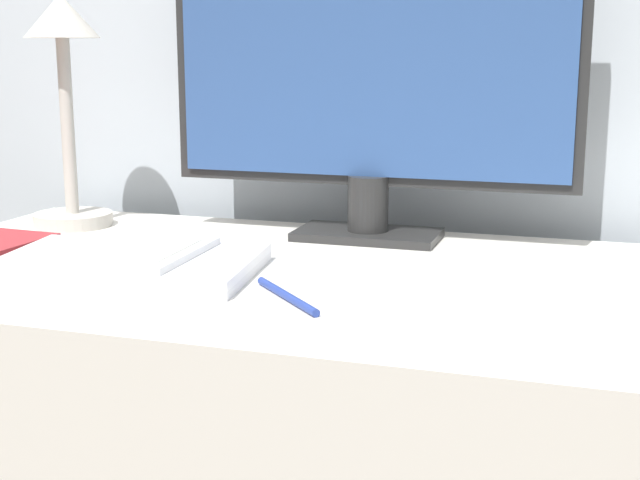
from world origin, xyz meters
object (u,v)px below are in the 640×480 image
at_px(keyboard, 546,309).
at_px(pen, 287,296).
at_px(monitor, 370,66).
at_px(laptop, 129,264).
at_px(desk_lamp, 65,77).
at_px(ereader, 143,252).

relative_size(keyboard, pen, 3.05).
relative_size(monitor, laptop, 1.78).
xyz_separation_m(laptop, pen, (0.22, -0.05, -0.01)).
xyz_separation_m(keyboard, desk_lamp, (-0.73, 0.27, 0.22)).
relative_size(monitor, ereader, 3.26).
distance_m(keyboard, pen, 0.27).
bearing_deg(pen, keyboard, 5.68).
bearing_deg(ereader, desk_lamp, 137.04).
height_order(monitor, ereader, monitor).
bearing_deg(monitor, desk_lamp, -174.14).
distance_m(monitor, desk_lamp, 0.46).
height_order(keyboard, desk_lamp, desk_lamp).
xyz_separation_m(ereader, pen, (0.21, -0.06, -0.02)).
bearing_deg(monitor, ereader, -126.42).
bearing_deg(desk_lamp, pen, -32.64).
height_order(monitor, desk_lamp, monitor).
bearing_deg(laptop, pen, -13.36).
height_order(monitor, laptop, monitor).
distance_m(ereader, pen, 0.21).
bearing_deg(keyboard, laptop, 177.02).
distance_m(keyboard, laptop, 0.49).
bearing_deg(ereader, pen, -15.93).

